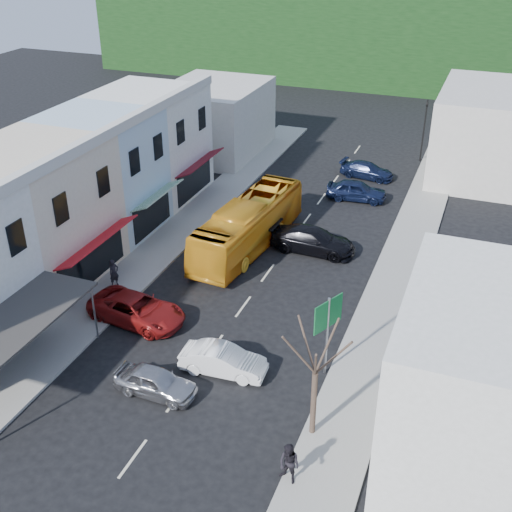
{
  "coord_description": "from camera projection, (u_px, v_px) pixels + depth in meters",
  "views": [
    {
      "loc": [
        11.39,
        -23.78,
        19.71
      ],
      "look_at": [
        0.0,
        6.0,
        2.2
      ],
      "focal_mm": 45.0,
      "sensor_mm": 36.0,
      "label": 1
    }
  ],
  "objects": [
    {
      "name": "sidewalk_right",
      "position": [
        397.0,
        279.0,
        38.33
      ],
      "size": [
        3.0,
        52.0,
        0.15
      ],
      "primitive_type": "cube",
      "color": "gray",
      "rests_on": "ground"
    },
    {
      "name": "hillside",
      "position": [
        408.0,
        19.0,
        83.03
      ],
      "size": [
        80.0,
        26.0,
        14.0
      ],
      "color": "black",
      "rests_on": "ground"
    },
    {
      "name": "distant_block_left",
      "position": [
        214.0,
        119.0,
        56.94
      ],
      "size": [
        8.0,
        10.0,
        6.0
      ],
      "primitive_type": "cube",
      "color": "#B7B2A8",
      "rests_on": "ground"
    },
    {
      "name": "car_navy_far",
      "position": [
        367.0,
        170.0,
        52.37
      ],
      "size": [
        4.71,
        2.43,
        1.4
      ],
      "primitive_type": "imported",
      "rotation": [
        0.0,
        0.0,
        1.44
      ],
      "color": "#0E1632",
      "rests_on": "ground"
    },
    {
      "name": "car_black_near",
      "position": [
        313.0,
        241.0,
        41.2
      ],
      "size": [
        4.53,
        1.91,
        1.4
      ],
      "primitive_type": "imported",
      "rotation": [
        0.0,
        0.0,
        1.56
      ],
      "color": "black",
      "rests_on": "ground"
    },
    {
      "name": "car_red",
      "position": [
        137.0,
        310.0,
        34.22
      ],
      "size": [
        4.8,
        2.45,
        1.4
      ],
      "primitive_type": "imported",
      "rotation": [
        0.0,
        0.0,
        1.45
      ],
      "color": "maroon",
      "rests_on": "ground"
    },
    {
      "name": "ground",
      "position": [
        214.0,
        347.0,
        32.52
      ],
      "size": [
        120.0,
        120.0,
        0.0
      ],
      "primitive_type": "plane",
      "color": "black",
      "rests_on": "ground"
    },
    {
      "name": "sidewalk_left",
      "position": [
        173.0,
        238.0,
        43.02
      ],
      "size": [
        3.0,
        52.0,
        0.15
      ],
      "primitive_type": "cube",
      "color": "gray",
      "rests_on": "ground"
    },
    {
      "name": "pedestrian_left",
      "position": [
        114.0,
        273.0,
        37.09
      ],
      "size": [
        0.6,
        0.71,
        1.7
      ],
      "primitive_type": "imported",
      "rotation": [
        0.0,
        0.0,
        1.17
      ],
      "color": "black",
      "rests_on": "sidewalk_left"
    },
    {
      "name": "car_silver",
      "position": [
        155.0,
        381.0,
        29.12
      ],
      "size": [
        4.45,
        1.92,
        1.4
      ],
      "primitive_type": "imported",
      "rotation": [
        0.0,
        0.0,
        1.54
      ],
      "color": "#A0A0A4",
      "rests_on": "ground"
    },
    {
      "name": "direction_sign",
      "position": [
        327.0,
        337.0,
        29.73
      ],
      "size": [
        1.66,
        2.06,
        4.23
      ],
      "primitive_type": null,
      "rotation": [
        0.0,
        0.0,
        -0.43
      ],
      "color": "#12602D",
      "rests_on": "ground"
    },
    {
      "name": "shopfront_row",
      "position": [
        57.0,
        202.0,
        38.6
      ],
      "size": [
        8.25,
        30.0,
        8.0
      ],
      "color": "silver",
      "rests_on": "ground"
    },
    {
      "name": "car_white",
      "position": [
        223.0,
        360.0,
        30.46
      ],
      "size": [
        4.51,
        2.08,
        1.4
      ],
      "primitive_type": "imported",
      "rotation": [
        0.0,
        0.0,
        1.64
      ],
      "color": "white",
      "rests_on": "ground"
    },
    {
      "name": "distant_block_right",
      "position": [
        488.0,
        132.0,
        51.95
      ],
      "size": [
        8.0,
        12.0,
        7.0
      ],
      "primitive_type": "cube",
      "color": "#B7B2A8",
      "rests_on": "ground"
    },
    {
      "name": "right_building",
      "position": [
        506.0,
        401.0,
        23.1
      ],
      "size": [
        8.0,
        9.0,
        8.0
      ],
      "primitive_type": "cube",
      "color": "silver",
      "rests_on": "ground"
    },
    {
      "name": "traffic_signal",
      "position": [
        424.0,
        131.0,
        54.82
      ],
      "size": [
        0.92,
        1.27,
        5.42
      ],
      "primitive_type": null,
      "rotation": [
        0.0,
        0.0,
        3.32
      ],
      "color": "black",
      "rests_on": "ground"
    },
    {
      "name": "car_navy_mid",
      "position": [
        356.0,
        191.0,
        48.41
      ],
      "size": [
        4.53,
        2.14,
        1.4
      ],
      "primitive_type": "imported",
      "rotation": [
        0.0,
        0.0,
        1.65
      ],
      "color": "#0E1632",
      "rests_on": "ground"
    },
    {
      "name": "pedestrian_right",
      "position": [
        289.0,
        465.0,
        24.39
      ],
      "size": [
        0.8,
        0.63,
        1.7
      ],
      "primitive_type": "imported",
      "rotation": [
        0.0,
        0.0,
        -0.3
      ],
      "color": "black",
      "rests_on": "sidewalk_right"
    },
    {
      "name": "bus",
      "position": [
        248.0,
        226.0,
        41.31
      ],
      "size": [
        3.52,
        11.78,
        3.1
      ],
      "primitive_type": "imported",
      "rotation": [
        0.0,
        0.0,
        -0.09
      ],
      "color": "orange",
      "rests_on": "ground"
    },
    {
      "name": "street_tree",
      "position": [
        315.0,
        373.0,
        25.62
      ],
      "size": [
        3.33,
        3.33,
        6.53
      ],
      "primitive_type": null,
      "rotation": [
        0.0,
        0.0,
        -0.33
      ],
      "color": "#372A21",
      "rests_on": "ground"
    }
  ]
}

